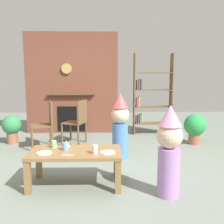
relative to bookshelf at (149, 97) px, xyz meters
The scene contains 17 objects.
ground_plane 2.78m from the bookshelf, 114.37° to the right, with size 12.00×12.00×0.00m, color gray.
brick_fireplace_feature 1.89m from the bookshelf, behind, with size 2.20×0.28×2.40m.
bookshelf is the anchor object (origin of this frame).
coffee_table 3.21m from the bookshelf, 116.67° to the right, with size 1.14×0.58×0.44m.
paper_cup_near_left 3.20m from the bookshelf, 122.72° to the right, with size 0.07×0.07×0.09m, color #8CD18C.
paper_cup_near_right 3.18m from the bookshelf, 111.66° to the right, with size 0.06×0.06×0.10m, color silver.
paper_cup_center 3.21m from the bookshelf, 119.10° to the right, with size 0.07×0.07×0.10m, color #669EE0.
paper_plate_front 3.44m from the bookshelf, 121.49° to the right, with size 0.18×0.18×0.01m, color white.
paper_plate_rear 3.12m from the bookshelf, 109.19° to the right, with size 0.18×0.18×0.01m, color white.
birthday_cake_slice 3.08m from the bookshelf, 120.72° to the right, with size 0.10×0.10×0.08m, color #EAC68C.
table_fork 3.37m from the bookshelf, 116.36° to the right, with size 0.15×0.02×0.01m, color silver.
child_with_cone_hat 3.18m from the bookshelf, 95.75° to the right, with size 0.29×0.29×1.06m.
child_in_pink 1.97m from the bookshelf, 114.11° to the right, with size 0.30×0.30×1.10m.
dining_chair_left 2.49m from the bookshelf, 152.24° to the right, with size 0.50×0.50×0.90m.
dining_chair_middle 1.87m from the bookshelf, 150.19° to the right, with size 0.51×0.51×0.90m.
potted_plant_tall 1.34m from the bookshelf, 51.22° to the right, with size 0.44×0.44×0.61m.
potted_plant_short 3.12m from the bookshelf, 164.53° to the right, with size 0.39×0.39×0.58m.
Camera 1 is at (0.05, -3.44, 1.37)m, focal length 39.77 mm.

